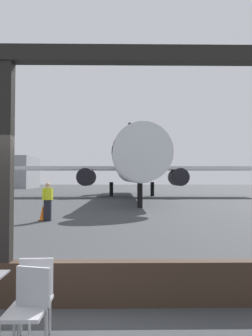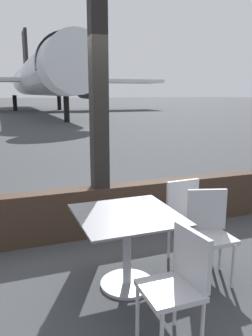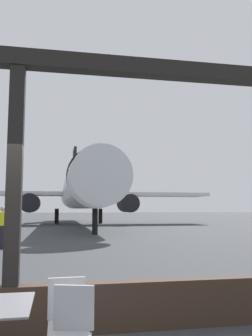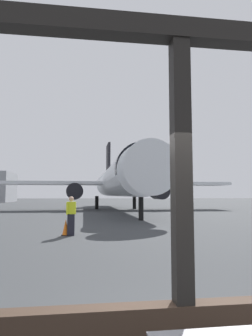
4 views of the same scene
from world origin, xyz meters
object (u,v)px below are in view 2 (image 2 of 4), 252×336
at_px(dining_table, 127,239).
at_px(cafe_chair_window_right, 179,278).
at_px(cafe_chair_window_left, 209,227).
at_px(cafe_chair_aisle_left, 187,214).
at_px(airplane, 40,77).

height_order(dining_table, cafe_chair_window_right, cafe_chair_window_right).
bearing_deg(cafe_chair_window_left, cafe_chair_aisle_left, 94.28).
relative_size(cafe_chair_window_left, cafe_chair_window_right, 1.01).
xyz_separation_m(cafe_chair_window_left, cafe_chair_window_right, (-0.76, -0.75, 0.00)).
bearing_deg(cafe_chair_window_right, airplane, 84.90).
xyz_separation_m(cafe_chair_window_right, airplane, (3.02, 33.91, 2.97)).
relative_size(cafe_chair_window_right, cafe_chair_aisle_left, 0.98).
relative_size(cafe_chair_aisle_left, airplane, 0.03).
height_order(cafe_chair_window_right, airplane, airplane).
xyz_separation_m(cafe_chair_window_left, cafe_chair_aisle_left, (-0.03, 0.38, 0.00)).
xyz_separation_m(dining_table, cafe_chair_aisle_left, (0.81, 0.27, 0.05)).
bearing_deg(airplane, cafe_chair_window_left, -93.91).
xyz_separation_m(cafe_chair_window_right, cafe_chair_aisle_left, (0.73, 1.13, -0.00)).
xyz_separation_m(dining_table, cafe_chair_window_right, (0.08, -0.86, 0.05)).
bearing_deg(airplane, cafe_chair_window_right, -95.10).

